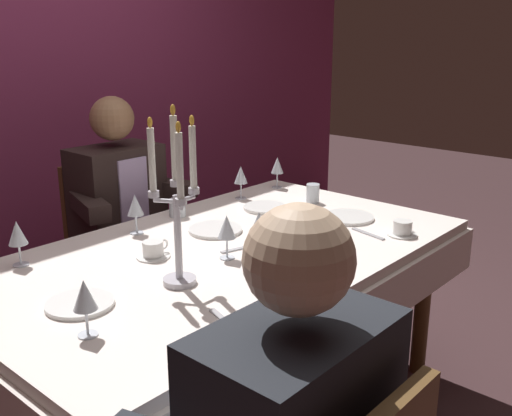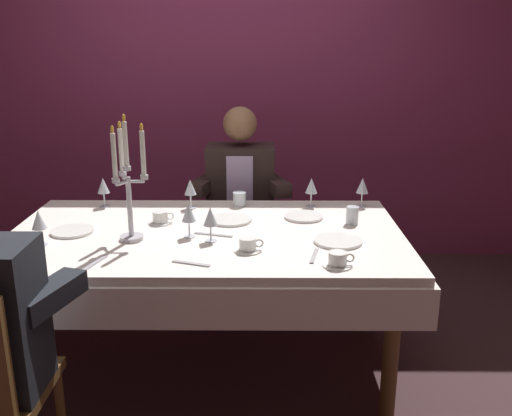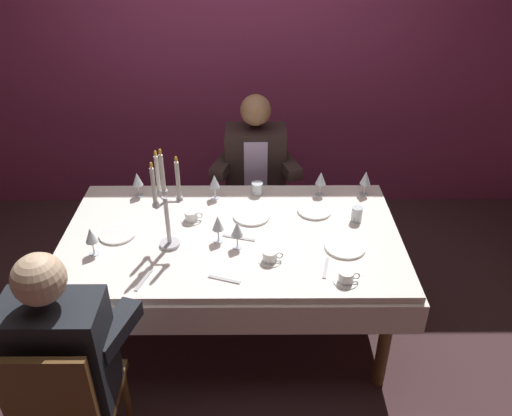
# 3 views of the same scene
# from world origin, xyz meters

# --- Properties ---
(ground_plane) EXTENTS (12.00, 12.00, 0.00)m
(ground_plane) POSITION_xyz_m (0.00, 0.00, 0.00)
(ground_plane) COLOR #3E282A
(back_wall) EXTENTS (6.00, 0.12, 2.70)m
(back_wall) POSITION_xyz_m (0.00, 1.66, 1.35)
(back_wall) COLOR #872F57
(back_wall) RESTS_ON ground_plane
(dining_table) EXTENTS (1.94, 1.14, 0.74)m
(dining_table) POSITION_xyz_m (0.00, 0.00, 0.62)
(dining_table) COLOR white
(dining_table) RESTS_ON ground_plane
(candelabra) EXTENTS (0.15, 0.17, 0.58)m
(candelabra) POSITION_xyz_m (-0.33, -0.12, 1.00)
(candelabra) COLOR silver
(candelabra) RESTS_ON dining_table
(dinner_plate_0) EXTENTS (0.22, 0.22, 0.01)m
(dinner_plate_0) POSITION_xyz_m (0.62, -0.15, 0.75)
(dinner_plate_0) COLOR white
(dinner_plate_0) RESTS_ON dining_table
(dinner_plate_1) EXTENTS (0.20, 0.20, 0.01)m
(dinner_plate_1) POSITION_xyz_m (0.49, 0.22, 0.75)
(dinner_plate_1) COLOR white
(dinner_plate_1) RESTS_ON dining_table
(dinner_plate_2) EXTENTS (0.22, 0.22, 0.01)m
(dinner_plate_2) POSITION_xyz_m (0.11, 0.17, 0.75)
(dinner_plate_2) COLOR white
(dinner_plate_2) RESTS_ON dining_table
(dinner_plate_3) EXTENTS (0.21, 0.21, 0.01)m
(dinner_plate_3) POSITION_xyz_m (-0.64, -0.02, 0.75)
(dinner_plate_3) COLOR white
(dinner_plate_3) RESTS_ON dining_table
(wine_glass_0) EXTENTS (0.07, 0.07, 0.16)m
(wine_glass_0) POSITION_xyz_m (0.04, -0.14, 0.86)
(wine_glass_0) COLOR silver
(wine_glass_0) RESTS_ON dining_table
(wine_glass_1) EXTENTS (0.07, 0.07, 0.16)m
(wine_glass_1) POSITION_xyz_m (0.83, 0.43, 0.85)
(wine_glass_1) COLOR silver
(wine_glass_1) RESTS_ON dining_table
(wine_glass_2) EXTENTS (0.07, 0.07, 0.16)m
(wine_glass_2) POSITION_xyz_m (-0.07, -0.08, 0.85)
(wine_glass_2) COLOR silver
(wine_glass_2) RESTS_ON dining_table
(wine_glass_3) EXTENTS (0.07, 0.07, 0.16)m
(wine_glass_3) POSITION_xyz_m (-0.60, 0.42, 0.85)
(wine_glass_3) COLOR silver
(wine_glass_3) RESTS_ON dining_table
(wine_glass_4) EXTENTS (0.07, 0.07, 0.16)m
(wine_glass_4) POSITION_xyz_m (-0.73, -0.19, 0.86)
(wine_glass_4) COLOR silver
(wine_glass_4) RESTS_ON dining_table
(wine_glass_5) EXTENTS (0.07, 0.07, 0.16)m
(wine_glass_5) POSITION_xyz_m (0.55, 0.43, 0.86)
(wine_glass_5) COLOR silver
(wine_glass_5) RESTS_ON dining_table
(wine_glass_6) EXTENTS (0.07, 0.07, 0.16)m
(wine_glass_6) POSITION_xyz_m (-0.12, 0.39, 0.85)
(wine_glass_6) COLOR silver
(wine_glass_6) RESTS_ON dining_table
(water_tumbler_0) EXTENTS (0.06, 0.06, 0.09)m
(water_tumbler_0) POSITION_xyz_m (0.73, 0.13, 0.79)
(water_tumbler_0) COLOR silver
(water_tumbler_0) RESTS_ON dining_table
(water_tumbler_1) EXTENTS (0.07, 0.07, 0.08)m
(water_tumbler_1) POSITION_xyz_m (0.15, 0.44, 0.78)
(water_tumbler_1) COLOR silver
(water_tumbler_1) RESTS_ON dining_table
(coffee_cup_0) EXTENTS (0.13, 0.12, 0.06)m
(coffee_cup_0) POSITION_xyz_m (0.58, -0.43, 0.77)
(coffee_cup_0) COLOR white
(coffee_cup_0) RESTS_ON dining_table
(coffee_cup_1) EXTENTS (0.13, 0.12, 0.06)m
(coffee_cup_1) POSITION_xyz_m (0.21, -0.26, 0.77)
(coffee_cup_1) COLOR white
(coffee_cup_1) RESTS_ON dining_table
(coffee_cup_2) EXTENTS (0.13, 0.12, 0.06)m
(coffee_cup_2) POSITION_xyz_m (-0.24, 0.13, 0.77)
(coffee_cup_2) COLOR white
(coffee_cup_2) RESTS_ON dining_table
(fork_0) EXTENTS (0.07, 0.17, 0.01)m
(fork_0) POSITION_xyz_m (-0.43, -0.41, 0.74)
(fork_0) COLOR #B7B7BC
(fork_0) RESTS_ON dining_table
(fork_1) EXTENTS (0.05, 0.17, 0.01)m
(fork_1) POSITION_xyz_m (0.50, -0.32, 0.74)
(fork_1) COLOR #B7B7BC
(fork_1) RESTS_ON dining_table
(fork_2) EXTENTS (0.17, 0.07, 0.01)m
(fork_2) POSITION_xyz_m (-0.02, -0.41, 0.74)
(fork_2) COLOR #B7B7BC
(fork_2) RESTS_ON dining_table
(knife_3) EXTENTS (0.19, 0.07, 0.01)m
(knife_3) POSITION_xyz_m (0.04, -0.05, 0.74)
(knife_3) COLOR #B7B7BC
(knife_3) RESTS_ON dining_table
(seated_diner_1) EXTENTS (0.63, 0.48, 1.24)m
(seated_diner_1) POSITION_xyz_m (0.14, 0.89, 0.74)
(seated_diner_1) COLOR brown
(seated_diner_1) RESTS_ON ground_plane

